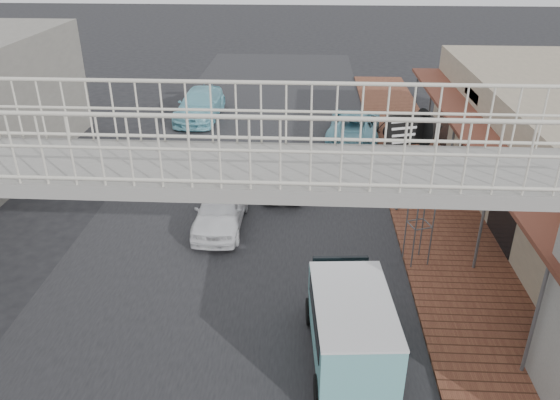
# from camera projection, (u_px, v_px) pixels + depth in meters

# --- Properties ---
(ground) EXTENTS (120.00, 120.00, 0.00)m
(ground) POSITION_uv_depth(u_px,v_px,m) (226.00, 283.00, 14.90)
(ground) COLOR black
(ground) RESTS_ON ground
(road_strip) EXTENTS (10.00, 60.00, 0.01)m
(road_strip) POSITION_uv_depth(u_px,v_px,m) (226.00, 283.00, 14.90)
(road_strip) COLOR black
(road_strip) RESTS_ON ground
(sidewalk) EXTENTS (3.00, 40.00, 0.10)m
(sidewalk) POSITION_uv_depth(u_px,v_px,m) (444.00, 233.00, 17.24)
(sidewalk) COLOR brown
(sidewalk) RESTS_ON ground
(footbridge) EXTENTS (16.40, 2.40, 6.34)m
(footbridge) POSITION_uv_depth(u_px,v_px,m) (187.00, 267.00, 9.91)
(footbridge) COLOR gray
(footbridge) RESTS_ON ground
(white_hatchback) EXTENTS (1.53, 3.72, 1.26)m
(white_hatchback) POSITION_uv_depth(u_px,v_px,m) (221.00, 208.00, 17.50)
(white_hatchback) COLOR white
(white_hatchback) RESTS_ON ground
(dark_sedan) EXTENTS (1.50, 4.01, 1.31)m
(dark_sedan) POSITION_uv_depth(u_px,v_px,m) (283.00, 169.00, 20.31)
(dark_sedan) COLOR black
(dark_sedan) RESTS_ON ground
(angkot_curb) EXTENTS (2.82, 5.09, 1.35)m
(angkot_curb) POSITION_uv_depth(u_px,v_px,m) (354.00, 125.00, 24.69)
(angkot_curb) COLOR #73B7C8
(angkot_curb) RESTS_ON ground
(angkot_far) EXTENTS (2.11, 4.90, 1.41)m
(angkot_far) POSITION_uv_depth(u_px,v_px,m) (200.00, 105.00, 27.49)
(angkot_far) COLOR #7CC8D8
(angkot_far) RESTS_ON ground
(angkot_van) EXTENTS (1.94, 3.78, 1.80)m
(angkot_van) POSITION_uv_depth(u_px,v_px,m) (351.00, 320.00, 11.72)
(angkot_van) COLOR black
(angkot_van) RESTS_ON ground
(motorcycle_near) EXTENTS (1.99, 0.91, 1.01)m
(motorcycle_near) POSITION_uv_depth(u_px,v_px,m) (388.00, 158.00, 21.40)
(motorcycle_near) COLOR black
(motorcycle_near) RESTS_ON sidewalk
(motorcycle_far) EXTENTS (1.77, 0.62, 1.05)m
(motorcycle_far) POSITION_uv_depth(u_px,v_px,m) (379.00, 127.00, 24.63)
(motorcycle_far) COLOR black
(motorcycle_far) RESTS_ON sidewalk
(street_clock) EXTENTS (0.75, 0.70, 2.90)m
(street_clock) POSITION_uv_depth(u_px,v_px,m) (425.00, 185.00, 14.64)
(street_clock) COLOR #59595B
(street_clock) RESTS_ON sidewalk
(arrow_sign) EXTENTS (2.12, 1.41, 3.50)m
(arrow_sign) POSITION_uv_depth(u_px,v_px,m) (430.00, 129.00, 17.47)
(arrow_sign) COLOR #59595B
(arrow_sign) RESTS_ON sidewalk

